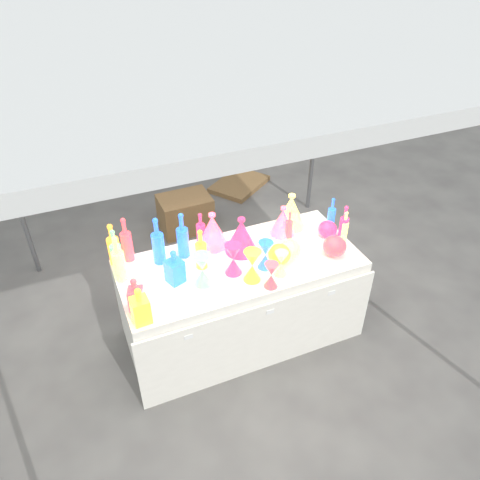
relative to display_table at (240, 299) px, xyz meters
name	(u,v)px	position (x,y,z in m)	size (l,w,h in m)	color
ground	(240,331)	(0.00, 0.01, -0.37)	(80.00, 80.00, 0.00)	slate
canopy_tent	(239,26)	(0.00, 0.02, 2.01)	(3.15, 3.15, 2.46)	gray
display_table	(240,299)	(0.00, 0.00, 0.00)	(1.84, 0.83, 0.75)	white
cardboard_box_closed	(185,213)	(0.05, 1.64, -0.18)	(0.54, 0.39, 0.39)	olive
cardboard_box_flat	(239,184)	(0.95, 2.27, -0.34)	(0.70, 0.50, 0.06)	olive
bottle_0	(113,244)	(-0.85, 0.36, 0.55)	(0.09, 0.09, 0.34)	red
bottle_1	(182,235)	(-0.36, 0.25, 0.56)	(0.09, 0.09, 0.38)	#178142
bottle_2	(126,239)	(-0.75, 0.36, 0.56)	(0.08, 0.08, 0.37)	#D75916
bottle_3	(201,229)	(-0.19, 0.34, 0.51)	(0.07, 0.07, 0.28)	#1B3AA1
bottle_4	(118,259)	(-0.85, 0.16, 0.56)	(0.09, 0.09, 0.37)	teal
bottle_5	(116,252)	(-0.85, 0.24, 0.56)	(0.08, 0.08, 0.37)	#B02399
bottle_6	(201,249)	(-0.28, 0.06, 0.54)	(0.08, 0.08, 0.33)	red
bottle_7	(158,241)	(-0.55, 0.24, 0.57)	(0.09, 0.09, 0.39)	#178142
decanter_0	(140,305)	(-0.81, -0.30, 0.51)	(0.11, 0.11, 0.27)	red
decanter_1	(136,294)	(-0.81, -0.17, 0.50)	(0.10, 0.10, 0.25)	#D75916
decanter_2	(174,266)	(-0.50, -0.02, 0.51)	(0.11, 0.11, 0.27)	#178142
hourglass_0	(271,275)	(0.09, -0.33, 0.47)	(0.10, 0.10, 0.20)	#D75916
hourglass_1	(233,259)	(-0.09, -0.09, 0.50)	(0.12, 0.12, 0.25)	#1B3AA1
hourglass_2	(281,263)	(0.21, -0.24, 0.47)	(0.10, 0.10, 0.20)	teal
hourglass_3	(202,270)	(-0.33, -0.12, 0.50)	(0.13, 0.13, 0.25)	#B02399
hourglass_4	(252,266)	(0.00, -0.21, 0.50)	(0.12, 0.12, 0.25)	red
hourglass_5	(266,255)	(0.15, -0.12, 0.49)	(0.11, 0.11, 0.22)	#178142
globe_0	(279,255)	(0.26, -0.11, 0.44)	(0.17, 0.17, 0.14)	red
globe_1	(290,250)	(0.37, -0.09, 0.44)	(0.17, 0.17, 0.13)	teal
globe_2	(335,247)	(0.69, -0.19, 0.45)	(0.18, 0.18, 0.14)	#D75916
globe_3	(327,230)	(0.77, 0.04, 0.44)	(0.15, 0.15, 0.12)	#1B3AA1
lampshade_0	(213,229)	(-0.11, 0.29, 0.52)	(0.24, 0.24, 0.29)	#FFA835
lampshade_1	(283,220)	(0.46, 0.22, 0.50)	(0.21, 0.21, 0.25)	#FFA835
lampshade_2	(241,235)	(0.06, 0.13, 0.52)	(0.25, 0.25, 0.30)	#1B3AA1
lampshade_3	(291,210)	(0.57, 0.29, 0.52)	(0.25, 0.25, 0.29)	teal
bottle_8	(332,213)	(0.86, 0.14, 0.52)	(0.06, 0.06, 0.28)	#178142
bottle_9	(289,225)	(0.47, 0.14, 0.50)	(0.06, 0.06, 0.25)	#D75916
bottle_10	(344,223)	(0.86, -0.04, 0.53)	(0.07, 0.07, 0.31)	#1B3AA1
bottle_11	(345,226)	(0.86, -0.05, 0.51)	(0.06, 0.06, 0.26)	teal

